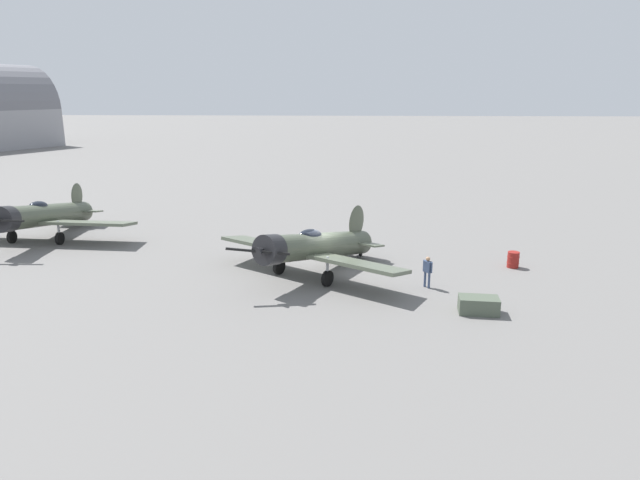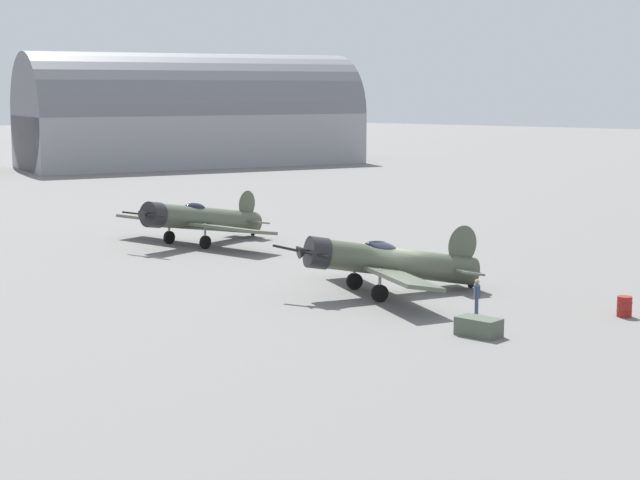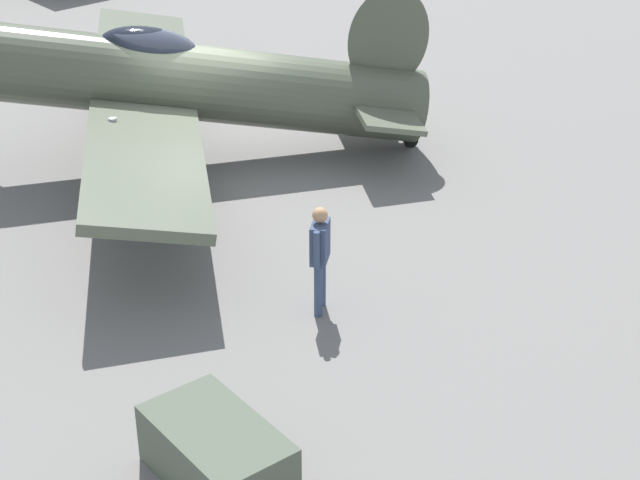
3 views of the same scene
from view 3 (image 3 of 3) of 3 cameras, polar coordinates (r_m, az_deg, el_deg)
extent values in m
plane|color=slate|center=(18.84, -6.66, 4.53)|extent=(400.00, 400.00, 0.00)
cylinder|color=#4C5442|center=(18.32, -6.92, 8.84)|extent=(5.78, 7.71, 2.70)
ellipsoid|color=black|center=(18.09, -9.70, 10.78)|extent=(1.63, 1.91, 0.95)
cube|color=#565E4C|center=(18.37, -9.99, 8.00)|extent=(10.12, 7.62, 0.48)
ellipsoid|color=#4C5442|center=(18.57, 3.91, 11.32)|extent=(1.10, 1.56, 2.12)
cube|color=#565E4C|center=(18.87, 3.21, 8.03)|extent=(3.44, 2.81, 0.28)
cylinder|color=#999BA0|center=(17.03, -11.53, 5.06)|extent=(0.14, 0.14, 1.11)
cylinder|color=black|center=(17.25, -11.35, 3.36)|extent=(0.61, 0.78, 0.80)
cylinder|color=#999BA0|center=(19.99, -11.38, 8.46)|extent=(0.14, 0.14, 1.11)
cylinder|color=black|center=(20.17, -11.24, 6.98)|extent=(0.61, 0.78, 0.80)
cylinder|color=black|center=(19.34, 5.16, 5.67)|extent=(0.24, 0.29, 0.28)
cylinder|color=#384766|center=(13.89, 0.10, -2.31)|extent=(0.12, 0.12, 0.79)
cylinder|color=#384766|center=(13.65, -0.10, -2.89)|extent=(0.12, 0.12, 0.79)
cube|color=#384766|center=(13.44, 0.00, -0.10)|extent=(0.43, 0.47, 0.56)
sphere|color=tan|center=(13.26, 0.00, 1.43)|extent=(0.21, 0.21, 0.21)
cylinder|color=#384766|center=(13.67, 0.19, 0.46)|extent=(0.09, 0.09, 0.53)
cylinder|color=#384766|center=(13.21, -0.20, -0.56)|extent=(0.09, 0.09, 0.53)
cube|color=#4C5647|center=(10.95, -5.87, -12.02)|extent=(1.78, 1.12, 0.73)
camera|label=1|loc=(22.27, -100.25, 0.57)|focal=31.65mm
camera|label=2|loc=(33.04, -152.52, -20.74)|focal=58.56mm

